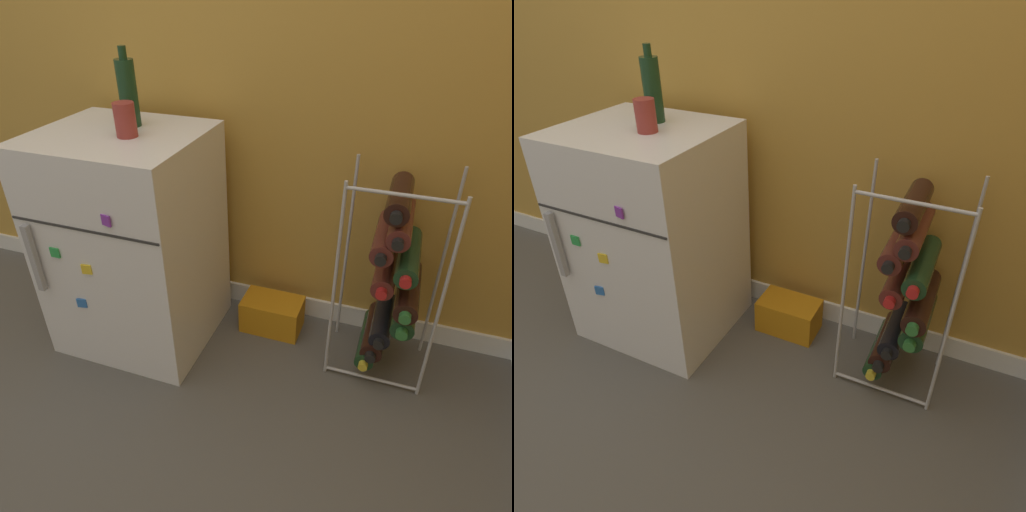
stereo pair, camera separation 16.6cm
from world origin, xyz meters
TOP-DOWN VIEW (x-y plane):
  - ground_plane at (0.00, 0.00)m, footprint 14.00×14.00m
  - mini_fridge at (-0.46, 0.21)m, footprint 0.56×0.54m
  - wine_rack at (0.50, 0.33)m, footprint 0.35×0.33m
  - soda_box at (0.05, 0.39)m, footprint 0.25×0.15m
  - fridge_top_cup at (-0.40, 0.18)m, footprint 0.07×0.07m
  - fridge_top_bottle at (-0.45, 0.29)m, footprint 0.06×0.06m

SIDE VIEW (x-z plane):
  - ground_plane at x=0.00m, z-range 0.00..0.00m
  - soda_box at x=0.05m, z-range 0.00..0.14m
  - wine_rack at x=0.50m, z-range 0.00..0.79m
  - mini_fridge at x=-0.46m, z-range 0.00..0.85m
  - fridge_top_cup at x=-0.40m, z-range 0.85..0.96m
  - fridge_top_bottle at x=-0.45m, z-range 0.84..1.09m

